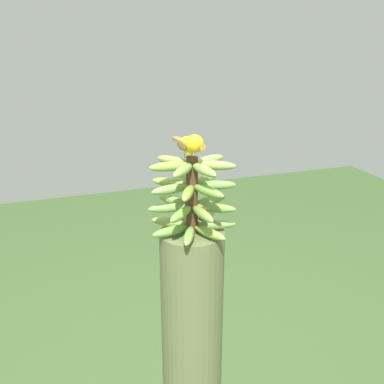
{
  "coord_description": "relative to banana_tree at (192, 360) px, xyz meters",
  "views": [
    {
      "loc": [
        0.51,
        1.46,
        1.91
      ],
      "look_at": [
        0.0,
        0.0,
        1.37
      ],
      "focal_mm": 41.56,
      "sensor_mm": 36.0,
      "label": 1
    }
  ],
  "objects": [
    {
      "name": "perched_bird",
      "position": [
        0.01,
        0.02,
        0.95
      ],
      "size": [
        0.07,
        0.23,
        0.09
      ],
      "color": "#C68933",
      "rests_on": "banana_bunch"
    },
    {
      "name": "banana_bunch",
      "position": [
        -0.0,
        0.0,
        0.75
      ],
      "size": [
        0.34,
        0.34,
        0.3
      ],
      "color": "#4C2D1E",
      "rests_on": "banana_tree"
    },
    {
      "name": "banana_tree",
      "position": [
        0.0,
        0.0,
        0.0
      ],
      "size": [
        0.25,
        0.25,
        1.2
      ],
      "primitive_type": "cylinder",
      "color": "#5B663D",
      "rests_on": "ground"
    }
  ]
}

